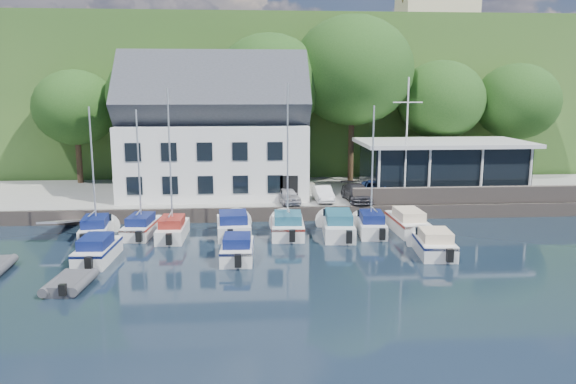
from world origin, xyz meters
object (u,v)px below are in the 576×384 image
boat_r2_0 (97,248)px  dinghy_1 (70,281)px  car_dgrey (357,193)px  boat_r1_1 (139,171)px  car_blue (375,189)px  boat_r1_5 (338,223)px  boat_r1_2 (170,171)px  harbor_building (215,139)px  boat_r1_7 (407,220)px  flagpole (406,140)px  boat_r2_4 (434,242)px  car_white (323,194)px  car_silver (287,195)px  club_pavilion (441,166)px  boat_r2_2 (237,247)px  boat_r1_0 (93,168)px  boat_r1_6 (372,166)px  boat_r1_4 (288,165)px  boat_r1_3 (233,223)px

boat_r2_0 → dinghy_1: boat_r2_0 is taller
car_dgrey → boat_r1_1: 15.82m
car_blue → boat_r1_5: (-3.93, -6.65, -0.92)m
boat_r1_2 → boat_r2_0: bearing=-126.6°
harbor_building → boat_r1_7: size_ratio=2.17×
boat_r1_2 → dinghy_1: bearing=-111.2°
harbor_building → car_blue: harbor_building is taller
flagpole → car_blue: bearing=156.5°
harbor_building → flagpole: size_ratio=1.60×
boat_r2_4 → dinghy_1: 19.25m
car_white → boat_r1_5: car_white is taller
car_silver → boat_r1_2: (-7.56, -5.46, 2.65)m
boat_r2_4 → club_pavilion: bearing=74.8°
boat_r2_2 → boat_r1_7: bearing=27.2°
car_blue → boat_r1_2: bearing=-143.8°
boat_r1_2 → boat_r2_4: bearing=-15.3°
boat_r1_0 → boat_r1_6: bearing=-5.5°
car_blue → boat_r2_0: car_blue is taller
boat_r2_2 → boat_r1_2: bearing=132.9°
car_silver → car_dgrey: (5.20, 0.34, 0.03)m
club_pavilion → dinghy_1: bearing=-143.4°
club_pavilion → boat_r1_2: size_ratio=1.56×
club_pavilion → car_white: size_ratio=3.87×
boat_r1_6 → boat_r2_2: bearing=-144.7°
car_white → boat_r1_2: bearing=-153.3°
boat_r1_0 → boat_r2_4: size_ratio=1.64×
boat_r1_2 → boat_r1_4: boat_r1_4 is taller
boat_r1_1 → boat_r1_4: bearing=1.3°
harbor_building → club_pavilion: (18.00, -0.50, -2.30)m
boat_r1_2 → boat_r1_6: (12.60, 0.19, 0.18)m
boat_r2_2 → car_white: bearing=61.9°
boat_r2_4 → car_dgrey: bearing=108.1°
boat_r2_0 → boat_r2_2: (7.57, -0.31, -0.01)m
flagpole → boat_r2_4: size_ratio=1.67×
car_blue → boat_r2_4: 11.30m
car_white → flagpole: bearing=-4.4°
boat_r1_3 → flagpole: bearing=19.6°
car_silver → flagpole: size_ratio=0.38×
dinghy_1 → boat_r1_2: bearing=72.1°
car_white → dinghy_1: bearing=-136.8°
car_dgrey → boat_r1_5: size_ratio=0.59×
boat_r1_2 → boat_r1_7: (15.06, 0.44, -3.46)m
car_dgrey → boat_r1_1: boat_r1_1 is taller
boat_r1_1 → boat_r1_7: boat_r1_1 is taller
car_blue → boat_r1_0: boat_r1_0 is taller
boat_r2_0 → boat_r1_7: bearing=17.8°
harbor_building → dinghy_1: bearing=-107.9°
boat_r1_1 → harbor_building: bearing=69.5°
car_silver → boat_r1_3: (-3.79, -5.08, -0.81)m
harbor_building → boat_r1_2: 9.80m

